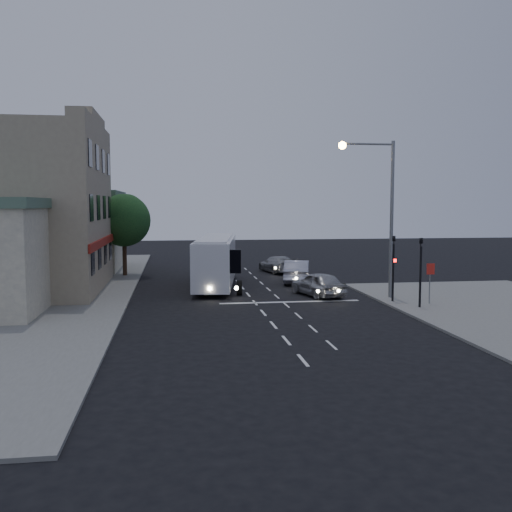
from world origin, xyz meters
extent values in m
plane|color=black|center=(0.00, 0.00, 0.00)|extent=(120.00, 120.00, 0.00)
cube|color=slate|center=(-13.00, 8.00, 0.06)|extent=(12.00, 50.00, 0.12)
cube|color=silver|center=(0.00, -10.00, 0.01)|extent=(0.12, 1.60, 0.01)
cube|color=silver|center=(0.00, -7.00, 0.01)|extent=(0.12, 1.60, 0.01)
cube|color=silver|center=(0.00, -4.00, 0.01)|extent=(0.12, 1.60, 0.01)
cube|color=silver|center=(0.00, -1.00, 0.01)|extent=(0.12, 1.60, 0.01)
cube|color=silver|center=(0.00, 2.00, 0.01)|extent=(0.12, 1.60, 0.01)
cube|color=silver|center=(0.00, 5.00, 0.01)|extent=(0.12, 1.60, 0.01)
cube|color=silver|center=(0.00, 8.00, 0.01)|extent=(0.12, 1.60, 0.01)
cube|color=silver|center=(0.00, 11.00, 0.01)|extent=(0.12, 1.60, 0.01)
cube|color=silver|center=(0.00, 14.00, 0.01)|extent=(0.12, 1.60, 0.01)
cube|color=silver|center=(0.00, 17.00, 0.01)|extent=(0.12, 1.60, 0.01)
cube|color=silver|center=(1.60, -8.00, 0.01)|extent=(0.10, 1.50, 0.01)
cube|color=silver|center=(1.60, -5.00, 0.01)|extent=(0.10, 1.50, 0.01)
cube|color=silver|center=(1.60, -2.00, 0.01)|extent=(0.10, 1.50, 0.01)
cube|color=silver|center=(1.60, 1.00, 0.01)|extent=(0.10, 1.50, 0.01)
cube|color=silver|center=(1.60, 4.00, 0.01)|extent=(0.10, 1.50, 0.01)
cube|color=silver|center=(1.60, 7.00, 0.01)|extent=(0.10, 1.50, 0.01)
cube|color=silver|center=(1.60, 10.00, 0.01)|extent=(0.10, 1.50, 0.01)
cube|color=silver|center=(1.60, 13.00, 0.01)|extent=(0.10, 1.50, 0.01)
cube|color=silver|center=(1.60, 16.00, 0.01)|extent=(0.10, 1.50, 0.01)
cube|color=silver|center=(1.60, 19.00, 0.01)|extent=(0.10, 1.50, 0.01)
cube|color=silver|center=(2.00, 2.00, 0.01)|extent=(8.00, 0.35, 0.01)
cube|color=silver|center=(-1.69, 8.69, 1.77)|extent=(3.75, 11.13, 2.91)
cube|color=silver|center=(-1.69, 8.69, 3.28)|extent=(3.34, 10.72, 0.16)
cube|color=black|center=(-1.69, 3.27, 2.23)|extent=(2.09, 0.39, 1.36)
cube|color=black|center=(-0.54, 9.14, 2.37)|extent=(1.28, 9.02, 0.82)
cube|color=black|center=(-2.84, 9.14, 2.37)|extent=(1.28, 9.02, 0.82)
cube|color=maroon|center=(-0.53, 9.60, 1.36)|extent=(0.71, 4.96, 1.27)
cube|color=maroon|center=(-2.84, 9.60, 1.36)|extent=(0.71, 4.96, 1.27)
cylinder|color=black|center=(-2.83, 4.87, 0.45)|extent=(0.44, 0.95, 0.91)
cylinder|color=black|center=(-0.55, 4.87, 0.45)|extent=(0.44, 0.95, 0.91)
cylinder|color=black|center=(-2.83, 10.96, 0.45)|extent=(0.44, 0.95, 0.91)
cylinder|color=black|center=(-0.55, 10.96, 0.45)|extent=(0.44, 0.95, 0.91)
cylinder|color=black|center=(-2.83, 12.51, 0.45)|extent=(0.44, 0.95, 0.91)
cylinder|color=black|center=(-0.55, 12.51, 0.45)|extent=(0.44, 0.95, 0.91)
cylinder|color=#FFF2CC|center=(-2.46, 3.21, 0.68)|extent=(0.24, 0.08, 0.24)
cylinder|color=#FFF2CC|center=(-0.92, 3.21, 0.68)|extent=(0.24, 0.08, 0.24)
imported|color=#ACACAC|center=(4.10, 3.80, 0.74)|extent=(2.87, 4.64, 1.48)
imported|color=#B8B8C6|center=(4.12, 9.88, 0.79)|extent=(2.80, 5.07, 1.58)
imported|color=gray|center=(3.84, 16.05, 0.68)|extent=(2.79, 4.95, 1.35)
cylinder|color=black|center=(7.60, 0.80, 1.72)|extent=(0.12, 0.12, 3.20)
imported|color=black|center=(7.60, 0.80, 3.77)|extent=(0.15, 0.18, 0.90)
cube|color=black|center=(7.60, 0.62, 2.42)|extent=(0.25, 0.12, 0.30)
cube|color=#FF0C0C|center=(7.60, 0.55, 2.42)|extent=(0.16, 0.02, 0.18)
cylinder|color=black|center=(8.30, -1.20, 1.72)|extent=(0.12, 0.12, 3.20)
imported|color=black|center=(8.30, -1.20, 3.77)|extent=(0.18, 0.15, 0.90)
cylinder|color=slate|center=(9.30, -0.20, 1.12)|extent=(0.06, 0.06, 2.00)
cube|color=red|center=(9.30, -0.27, 2.02)|extent=(0.45, 0.03, 0.60)
cylinder|color=slate|center=(8.00, 2.20, 4.62)|extent=(0.20, 0.20, 9.00)
cylinder|color=slate|center=(6.50, 2.20, 8.92)|extent=(3.00, 0.12, 0.12)
sphere|color=#FFBF59|center=(5.00, 2.20, 8.82)|extent=(0.44, 0.44, 0.44)
cube|color=gray|center=(-14.00, 8.00, 5.12)|extent=(10.00, 12.00, 10.00)
cube|color=gray|center=(-9.50, 8.00, 10.37)|extent=(1.00, 12.00, 0.50)
cube|color=gray|center=(-9.50, 8.00, 10.87)|extent=(1.00, 6.00, 0.50)
cube|color=maroon|center=(-8.95, 8.00, 3.12)|extent=(0.15, 12.00, 0.50)
cube|color=black|center=(-8.98, 3.50, 2.32)|extent=(0.06, 1.30, 1.50)
cube|color=black|center=(-8.98, 6.50, 2.32)|extent=(0.06, 1.30, 1.50)
cube|color=black|center=(-8.98, 9.50, 2.32)|extent=(0.06, 1.30, 1.50)
cube|color=black|center=(-8.98, 12.50, 2.32)|extent=(0.06, 1.30, 1.50)
cube|color=black|center=(-8.98, 3.50, 5.32)|extent=(0.06, 1.30, 1.50)
cube|color=black|center=(-8.98, 6.50, 5.32)|extent=(0.06, 1.30, 1.50)
cube|color=black|center=(-8.98, 9.50, 5.32)|extent=(0.06, 1.30, 1.50)
cube|color=black|center=(-8.98, 12.50, 5.32)|extent=(0.06, 1.30, 1.50)
cube|color=black|center=(-8.98, 3.50, 8.32)|extent=(0.06, 1.30, 1.50)
cube|color=black|center=(-8.98, 6.50, 8.32)|extent=(0.06, 1.30, 1.50)
cube|color=black|center=(-8.98, 9.50, 8.32)|extent=(0.06, 1.30, 1.50)
cube|color=black|center=(-8.98, 12.50, 8.32)|extent=(0.06, 1.30, 1.50)
cube|color=#A49E8A|center=(-13.50, 20.00, 3.12)|extent=(9.00, 9.00, 6.00)
cube|color=#4D6A56|center=(-13.50, 20.00, 6.37)|extent=(9.40, 9.40, 0.50)
cylinder|color=black|center=(-8.20, 15.00, 1.52)|extent=(0.32, 0.32, 2.80)
sphere|color=black|center=(-8.20, 15.00, 4.32)|extent=(4.00, 4.00, 4.00)
sphere|color=#2C6325|center=(-8.00, 15.60, 5.02)|extent=(2.60, 2.60, 2.60)
sphere|color=black|center=(-8.50, 14.40, 4.72)|extent=(2.40, 2.40, 2.40)
camera|label=1|loc=(-4.46, -29.26, 5.47)|focal=40.00mm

